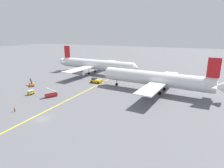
% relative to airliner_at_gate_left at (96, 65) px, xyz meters
% --- Properties ---
extents(ground_plane, '(600.00, 600.00, 0.00)m').
position_rel_airliner_at_gate_left_xyz_m(ground_plane, '(17.88, -61.07, -5.69)').
color(ground_plane, slate).
extents(taxiway_stripe, '(3.26, 119.98, 0.01)m').
position_rel_airliner_at_gate_left_xyz_m(taxiway_stripe, '(14.42, -51.07, -5.69)').
color(taxiway_stripe, yellow).
rests_on(taxiway_stripe, ground).
extents(airliner_at_gate_left, '(54.68, 49.48, 16.21)m').
position_rel_airliner_at_gate_left_xyz_m(airliner_at_gate_left, '(0.00, 0.00, 0.00)').
color(airliner_at_gate_left, white).
rests_on(airliner_at_gate_left, ground).
extents(airliner_being_pushed, '(51.71, 42.89, 15.84)m').
position_rel_airliner_at_gate_left_xyz_m(airliner_being_pushed, '(41.38, -20.33, -0.16)').
color(airliner_being_pushed, white).
rests_on(airliner_being_pushed, ground).
extents(pushback_tug, '(8.82, 3.43, 2.80)m').
position_rel_airliner_at_gate_left_xyz_m(pushback_tug, '(10.83, -18.39, -4.51)').
color(pushback_tug, gold).
rests_on(pushback_tug, ground).
extents(gse_belt_loader_portside, '(4.81, 3.70, 3.02)m').
position_rel_airliner_at_gate_left_xyz_m(gse_belt_loader_portside, '(-13.51, -37.07, -4.87)').
color(gse_belt_loader_portside, orange).
rests_on(gse_belt_loader_portside, ground).
extents(gse_baggage_cart_near_cluster, '(1.66, 2.77, 1.71)m').
position_rel_airliner_at_gate_left_xyz_m(gse_baggage_cart_near_cluster, '(-3.47, -46.41, -4.83)').
color(gse_baggage_cart_near_cluster, gold).
rests_on(gse_baggage_cart_near_cluster, ground).
extents(gse_stair_truck_yellow, '(3.91, 4.91, 4.06)m').
position_rel_airliner_at_gate_left_xyz_m(gse_stair_truck_yellow, '(6.08, -44.96, -4.67)').
color(gse_stair_truck_yellow, red).
rests_on(gse_stair_truck_yellow, ground).
extents(ground_crew_ramp_agent_by_cones, '(0.36, 0.36, 1.72)m').
position_rel_airliner_at_gate_left_xyz_m(ground_crew_ramp_agent_by_cones, '(5.87, -61.14, -4.80)').
color(ground_crew_ramp_agent_by_cones, black).
rests_on(ground_crew_ramp_agent_by_cones, ground).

